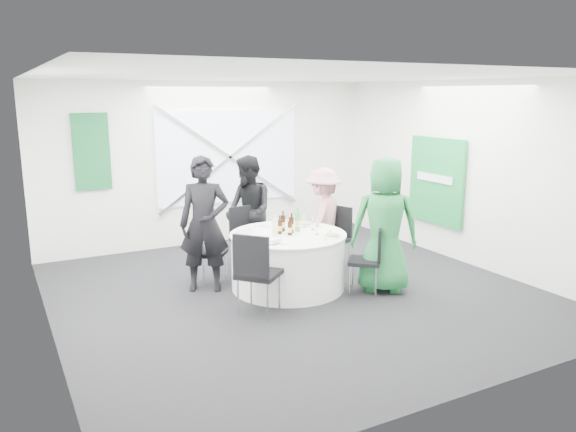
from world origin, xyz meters
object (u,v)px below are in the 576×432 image
chair_back_left (205,246)px  person_man_back (249,211)px  clear_water_bottle (275,228)px  chair_back (246,233)px  banquet_table (288,261)px  person_woman_pink (323,218)px  person_man_back_left (204,224)px  chair_back_right (336,233)px  person_woman_green (385,225)px  chair_front_left (256,268)px  green_water_bottle (298,222)px  chair_front_right (371,255)px

chair_back_left → person_man_back: person_man_back is taller
clear_water_bottle → chair_back: bearing=87.0°
banquet_table → person_woman_pink: bearing=33.2°
chair_back_left → person_man_back_left: 0.46m
banquet_table → chair_back_right: (1.03, 0.43, 0.17)m
chair_back_left → person_woman_pink: (1.85, -0.11, 0.23)m
chair_back_right → person_woman_green: (0.04, -1.11, 0.35)m
chair_front_left → green_water_bottle: size_ratio=3.11×
person_woman_pink → person_woman_green: bearing=63.4°
clear_water_bottle → chair_front_right: bearing=-32.0°
person_woman_pink → person_man_back_left: bearing=-28.9°
chair_back_right → person_woman_pink: 0.29m
chair_back → person_man_back: bearing=44.7°
chair_back_left → person_woman_green: size_ratio=0.50×
banquet_table → green_water_bottle: green_water_bottle is taller
chair_front_left → chair_back: bearing=-61.7°
chair_back_right → person_woman_pink: (-0.11, 0.18, 0.20)m
chair_back_right → chair_front_left: 2.17m
chair_front_right → chair_front_left: 1.67m
person_woman_green → person_man_back_left: bearing=3.7°
chair_front_right → chair_back_left: bearing=-89.3°
person_woman_pink → banquet_table: bearing=-0.0°
chair_front_left → green_water_bottle: green_water_bottle is taller
person_man_back → person_woman_green: size_ratio=0.93×
person_man_back → chair_front_left: bearing=-23.2°
person_man_back_left → person_man_back: person_man_back_left is taller
chair_front_left → clear_water_bottle: bearing=-82.7°
chair_back → person_man_back: 0.36m
chair_back → person_man_back_left: 1.09m
person_man_back_left → person_woman_pink: person_man_back_left is taller
chair_front_right → green_water_bottle: green_water_bottle is taller
person_man_back → person_woman_green: 2.21m
person_woman_green → clear_water_bottle: size_ratio=6.42×
chair_back → person_man_back: (0.13, 0.17, 0.29)m
chair_back_left → chair_front_right: (1.78, -1.41, -0.00)m
person_man_back_left → person_woman_pink: 1.94m
chair_back_left → person_woman_pink: person_woman_pink is taller
chair_back → chair_back_left: bearing=-164.5°
banquet_table → chair_back_right: bearing=22.4°
chair_front_right → clear_water_bottle: size_ratio=3.18×
banquet_table → chair_front_right: size_ratio=1.74×
chair_front_left → chair_back_left: bearing=-36.8°
person_man_back → chair_back_left: bearing=-61.6°
chair_back_right → chair_front_left: size_ratio=0.92×
chair_front_right → person_man_back: bearing=-116.2°
person_man_back → person_man_back_left: bearing=-53.2°
green_water_bottle → chair_back_left: bearing=149.6°
banquet_table → chair_front_left: size_ratio=1.53×
person_man_back_left → person_woman_green: size_ratio=1.00×
chair_front_right → person_man_back_left: bearing=-82.7°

